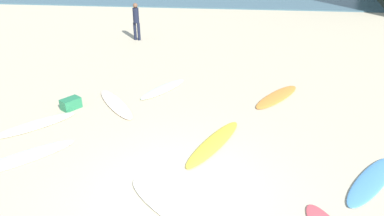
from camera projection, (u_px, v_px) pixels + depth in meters
The scene contains 11 objects.
ground_plane at pixel (181, 193), 7.68m from camera, with size 120.00×120.00×0.00m, color beige.
surfboard_0 at pixel (163, 89), 12.46m from camera, with size 0.51×2.13×0.08m, color silver.
surfboard_1 at pixel (165, 203), 7.35m from camera, with size 0.58×2.07×0.09m, color white.
surfboard_2 at pixel (371, 181), 8.00m from camera, with size 0.51×2.33×0.07m, color #4F96D7.
surfboard_3 at pixel (277, 97), 11.91m from camera, with size 0.57×2.33×0.07m, color orange.
surfboard_4 at pixel (214, 143), 9.37m from camera, with size 0.50×2.58×0.08m, color yellow.
surfboard_5 at pixel (116, 104), 11.43m from camera, with size 0.50×2.43×0.08m, color #F9DEC4.
surfboard_6 at pixel (22, 158), 8.78m from camera, with size 0.58×2.56×0.07m, color white.
surfboard_8 at pixel (35, 125), 10.22m from camera, with size 0.57×2.27×0.07m, color silver.
beachgoer_near at pixel (136, 20), 17.46m from camera, with size 0.34×0.33×1.75m.
beach_cooler at pixel (71, 104), 11.15m from camera, with size 0.56×0.35×0.33m, color #287F51.
Camera 1 is at (0.88, -6.04, 5.00)m, focal length 34.69 mm.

